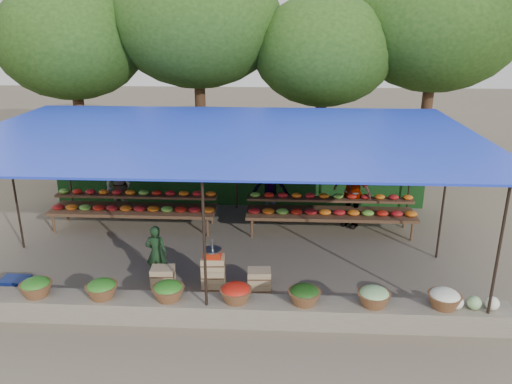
# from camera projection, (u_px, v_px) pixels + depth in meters

# --- Properties ---
(ground) EXTENTS (60.00, 60.00, 0.00)m
(ground) POSITION_uv_depth(u_px,v_px,m) (226.00, 252.00, 11.55)
(ground) COLOR #6C634F
(ground) RESTS_ON ground
(stone_curb) EXTENTS (10.60, 0.55, 0.40)m
(stone_curb) POSITION_uv_depth(u_px,v_px,m) (208.00, 310.00, 8.89)
(stone_curb) COLOR #6A6355
(stone_curb) RESTS_ON ground
(stall_canopy) EXTENTS (10.80, 6.60, 2.82)m
(stall_canopy) POSITION_uv_depth(u_px,v_px,m) (224.00, 139.00, 10.74)
(stall_canopy) COLOR black
(stall_canopy) RESTS_ON ground
(produce_baskets) EXTENTS (8.98, 0.58, 0.34)m
(produce_baskets) POSITION_uv_depth(u_px,v_px,m) (202.00, 292.00, 8.78)
(produce_baskets) COLOR brown
(produce_baskets) RESTS_ON stone_curb
(netting_backdrop) EXTENTS (10.60, 0.06, 2.50)m
(netting_backdrop) POSITION_uv_depth(u_px,v_px,m) (237.00, 163.00, 14.12)
(netting_backdrop) COLOR #184518
(netting_backdrop) RESTS_ON ground
(tree_row) EXTENTS (16.51, 5.50, 7.12)m
(tree_row) POSITION_uv_depth(u_px,v_px,m) (260.00, 33.00, 15.73)
(tree_row) COLOR #392215
(tree_row) RESTS_ON ground
(fruit_table_left) EXTENTS (4.21, 0.95, 0.93)m
(fruit_table_left) POSITION_uv_depth(u_px,v_px,m) (134.00, 205.00, 12.76)
(fruit_table_left) COLOR #472B1C
(fruit_table_left) RESTS_ON ground
(fruit_table_right) EXTENTS (4.21, 0.95, 0.93)m
(fruit_table_right) POSITION_uv_depth(u_px,v_px,m) (331.00, 209.00, 12.50)
(fruit_table_right) COLOR #472B1C
(fruit_table_right) RESTS_ON ground
(crate_counter) EXTENTS (2.37, 0.37, 0.77)m
(crate_counter) POSITION_uv_depth(u_px,v_px,m) (212.00, 278.00, 9.77)
(crate_counter) COLOR tan
(crate_counter) RESTS_ON ground
(weighing_scale) EXTENTS (0.35, 0.35, 0.38)m
(weighing_scale) POSITION_uv_depth(u_px,v_px,m) (213.00, 253.00, 9.59)
(weighing_scale) COLOR red
(weighing_scale) RESTS_ON crate_counter
(vendor_seated) EXTENTS (0.45, 0.30, 1.20)m
(vendor_seated) POSITION_uv_depth(u_px,v_px,m) (156.00, 253.00, 10.15)
(vendor_seated) COLOR #163119
(vendor_seated) RESTS_ON ground
(customer_left) EXTENTS (0.97, 0.86, 1.65)m
(customer_left) POSITION_uv_depth(u_px,v_px,m) (119.00, 186.00, 13.57)
(customer_left) COLOR slate
(customer_left) RESTS_ON ground
(customer_mid) EXTENTS (1.11, 0.68, 1.66)m
(customer_mid) POSITION_uv_depth(u_px,v_px,m) (270.00, 188.00, 13.33)
(customer_mid) COLOR slate
(customer_mid) RESTS_ON ground
(customer_right) EXTENTS (1.12, 1.00, 1.83)m
(customer_right) POSITION_uv_depth(u_px,v_px,m) (352.00, 193.00, 12.77)
(customer_right) COLOR slate
(customer_right) RESTS_ON ground
(blue_crate_front) EXTENTS (0.55, 0.46, 0.29)m
(blue_crate_front) POSITION_uv_depth(u_px,v_px,m) (4.00, 292.00, 9.59)
(blue_crate_front) COLOR navy
(blue_crate_front) RESTS_ON ground
(blue_crate_back) EXTENTS (0.54, 0.40, 0.32)m
(blue_crate_back) POSITION_uv_depth(u_px,v_px,m) (16.00, 286.00, 9.80)
(blue_crate_back) COLOR navy
(blue_crate_back) RESTS_ON ground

